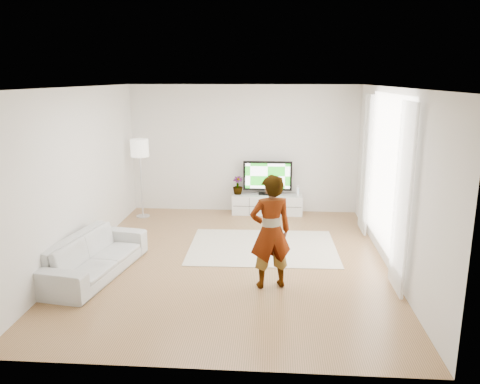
# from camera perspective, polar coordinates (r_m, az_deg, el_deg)

# --- Properties ---
(floor) EXTENTS (6.00, 6.00, 0.00)m
(floor) POSITION_cam_1_polar(r_m,az_deg,el_deg) (7.84, -0.97, -8.27)
(floor) COLOR #A9774C
(floor) RESTS_ON ground
(ceiling) EXTENTS (6.00, 6.00, 0.00)m
(ceiling) POSITION_cam_1_polar(r_m,az_deg,el_deg) (7.26, -1.06, 12.65)
(ceiling) COLOR white
(ceiling) RESTS_ON wall_back
(wall_left) EXTENTS (0.02, 6.00, 2.80)m
(wall_left) POSITION_cam_1_polar(r_m,az_deg,el_deg) (8.04, -19.06, 1.96)
(wall_left) COLOR silver
(wall_left) RESTS_ON floor
(wall_right) EXTENTS (0.02, 6.00, 2.80)m
(wall_right) POSITION_cam_1_polar(r_m,az_deg,el_deg) (7.62, 18.06, 1.42)
(wall_right) COLOR silver
(wall_right) RESTS_ON floor
(wall_back) EXTENTS (5.00, 0.02, 2.80)m
(wall_back) POSITION_cam_1_polar(r_m,az_deg,el_deg) (10.37, 0.47, 5.23)
(wall_back) COLOR silver
(wall_back) RESTS_ON floor
(wall_front) EXTENTS (5.00, 0.02, 2.80)m
(wall_front) POSITION_cam_1_polar(r_m,az_deg,el_deg) (4.55, -4.38, -6.08)
(wall_front) COLOR silver
(wall_front) RESTS_ON floor
(window) EXTENTS (0.01, 2.60, 2.50)m
(window) POSITION_cam_1_polar(r_m,az_deg,el_deg) (7.90, 17.44, 2.25)
(window) COLOR white
(window) RESTS_ON wall_right
(curtain_near) EXTENTS (0.04, 0.70, 2.60)m
(curtain_near) POSITION_cam_1_polar(r_m,az_deg,el_deg) (6.67, 19.19, -0.82)
(curtain_near) COLOR white
(curtain_near) RESTS_ON floor
(curtain_far) EXTENTS (0.04, 0.70, 2.60)m
(curtain_far) POSITION_cam_1_polar(r_m,az_deg,el_deg) (9.15, 15.09, 3.28)
(curtain_far) COLOR white
(curtain_far) RESTS_ON floor
(media_console) EXTENTS (1.54, 0.44, 0.43)m
(media_console) POSITION_cam_1_polar(r_m,az_deg,el_deg) (10.37, 3.33, -1.49)
(media_console) COLOR silver
(media_console) RESTS_ON floor
(television) EXTENTS (1.07, 0.21, 0.74)m
(television) POSITION_cam_1_polar(r_m,az_deg,el_deg) (10.25, 3.38, 1.89)
(television) COLOR black
(television) RESTS_ON media_console
(game_console) EXTENTS (0.06, 0.15, 0.20)m
(game_console) POSITION_cam_1_polar(r_m,az_deg,el_deg) (10.30, 7.09, 0.14)
(game_console) COLOR white
(game_console) RESTS_ON media_console
(potted_plant) EXTENTS (0.23, 0.23, 0.40)m
(potted_plant) POSITION_cam_1_polar(r_m,az_deg,el_deg) (10.29, -0.28, 0.81)
(potted_plant) COLOR #3F7238
(potted_plant) RESTS_ON media_console
(rug) EXTENTS (2.62, 1.91, 0.01)m
(rug) POSITION_cam_1_polar(r_m,az_deg,el_deg) (8.39, 2.77, -6.72)
(rug) COLOR beige
(rug) RESTS_ON floor
(player) EXTENTS (0.69, 0.55, 1.65)m
(player) POSITION_cam_1_polar(r_m,az_deg,el_deg) (6.60, 3.74, -4.86)
(player) COLOR #334772
(player) RESTS_ON rug
(sofa) EXTENTS (1.14, 2.18, 0.61)m
(sofa) POSITION_cam_1_polar(r_m,az_deg,el_deg) (7.53, -17.36, -7.40)
(sofa) COLOR silver
(sofa) RESTS_ON floor
(floor_lamp) EXTENTS (0.37, 0.37, 1.69)m
(floor_lamp) POSITION_cam_1_polar(r_m,az_deg,el_deg) (10.09, -12.12, 4.85)
(floor_lamp) COLOR silver
(floor_lamp) RESTS_ON floor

